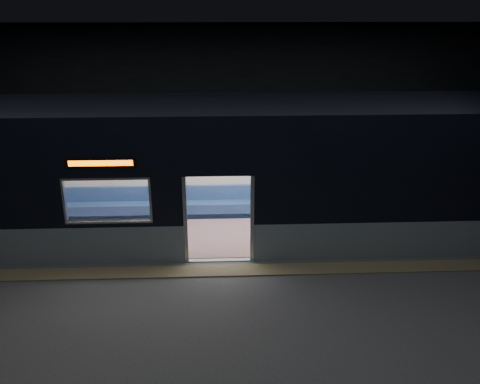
{
  "coord_description": "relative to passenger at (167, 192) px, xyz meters",
  "views": [
    {
      "loc": [
        0.01,
        -9.3,
        5.49
      ],
      "look_at": [
        0.53,
        2.3,
        1.21
      ],
      "focal_mm": 38.0,
      "sensor_mm": 36.0,
      "label": 1
    }
  ],
  "objects": [
    {
      "name": "tactile_strip",
      "position": [
        1.38,
        -3.0,
        -0.76
      ],
      "size": [
        22.8,
        0.5,
        0.03
      ],
      "primitive_type": "cube",
      "color": "#8C7F59",
      "rests_on": "station_floor"
    },
    {
      "name": "passenger",
      "position": [
        0.0,
        0.0,
        0.0
      ],
      "size": [
        0.39,
        0.66,
        1.32
      ],
      "rotation": [
        0.0,
        0.0,
        0.1
      ],
      "color": "black",
      "rests_on": "metro_car"
    },
    {
      "name": "station_envelope",
      "position": [
        1.38,
        -3.55,
        2.89
      ],
      "size": [
        24.0,
        14.0,
        5.0
      ],
      "color": "black",
      "rests_on": "station_floor"
    },
    {
      "name": "station_floor",
      "position": [
        1.38,
        -3.55,
        -0.78
      ],
      "size": [
        24.0,
        14.0,
        0.01
      ],
      "primitive_type": "cube",
      "color": "#47494C",
      "rests_on": "ground"
    },
    {
      "name": "transit_map",
      "position": [
        3.72,
        0.31,
        0.72
      ],
      "size": [
        1.06,
        0.03,
        0.69
      ],
      "primitive_type": "cube",
      "color": "white",
      "rests_on": "metro_car"
    },
    {
      "name": "metro_car",
      "position": [
        1.38,
        -1.0,
        1.07
      ],
      "size": [
        18.0,
        3.04,
        3.35
      ],
      "color": "gray",
      "rests_on": "station_floor"
    },
    {
      "name": "handbag",
      "position": [
        0.04,
        -0.21,
        -0.12
      ],
      "size": [
        0.25,
        0.22,
        0.12
      ],
      "primitive_type": "cube",
      "rotation": [
        0.0,
        0.0,
        0.03
      ],
      "color": "black",
      "rests_on": "passenger"
    }
  ]
}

